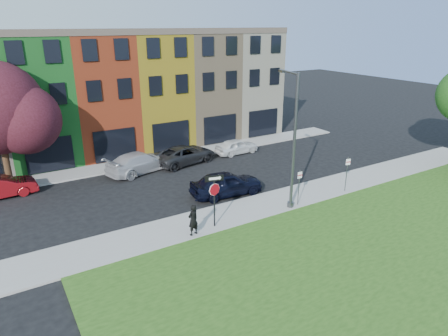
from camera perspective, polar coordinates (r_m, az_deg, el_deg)
ground at (r=23.13m, az=9.31°, el=-8.37°), size 120.00×120.00×0.00m
sidewalk_near at (r=26.31m, az=8.47°, el=-4.53°), size 40.00×3.00×0.12m
sidewalk_far at (r=33.83m, az=-11.29°, el=0.94°), size 40.00×2.40×0.12m
rowhouse_block at (r=38.54m, az=-14.35°, el=10.59°), size 30.00×10.12×10.00m
stop_sign at (r=21.79m, az=-1.38°, el=-3.23°), size 1.03×0.30×3.06m
man at (r=21.53m, az=-4.45°, el=-7.41°), size 0.85×0.74×1.76m
sedan_near at (r=26.59m, az=0.32°, el=-2.22°), size 2.79×5.20×1.66m
parked_car_red at (r=30.13m, az=-29.39°, el=-2.38°), size 2.03×4.65×1.48m
parked_car_silver at (r=31.42m, az=-11.93°, el=0.82°), size 5.27×6.72×1.59m
parked_car_dark at (r=32.88m, az=-5.63°, el=1.94°), size 4.50×6.30×1.49m
parked_car_white at (r=35.20m, az=1.80°, el=3.11°), size 1.89×4.04×1.33m
street_lamp at (r=24.04m, az=9.78°, el=3.68°), size 0.89×2.54×8.19m
parking_sign_a at (r=25.12m, az=10.68°, el=-2.18°), size 0.32×0.09×2.31m
parking_sign_b at (r=27.92m, az=17.17°, el=-0.31°), size 0.31×0.13×2.44m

